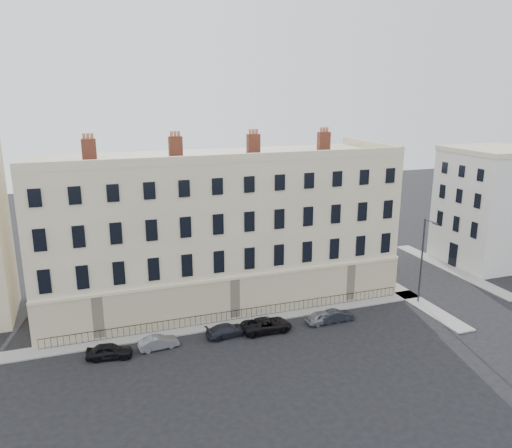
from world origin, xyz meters
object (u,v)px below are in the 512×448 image
at_px(streetlamp, 423,257).
at_px(car_b, 158,342).
at_px(car_f, 336,316).
at_px(car_e, 324,317).
at_px(car_d, 267,325).
at_px(car_c, 227,330).
at_px(car_a, 109,351).

bearing_deg(streetlamp, car_b, 178.71).
bearing_deg(car_f, car_e, 84.20).
xyz_separation_m(car_b, car_f, (16.75, -0.39, 0.00)).
relative_size(car_d, car_f, 1.36).
xyz_separation_m(car_c, streetlamp, (20.75, 0.44, 4.43)).
bearing_deg(car_c, car_e, -99.56).
distance_m(car_c, car_f, 10.60).
xyz_separation_m(car_b, streetlamp, (26.91, 0.62, 4.44)).
bearing_deg(car_e, car_d, 86.01).
bearing_deg(car_d, car_e, -90.28).
distance_m(car_a, streetlamp, 31.26).
height_order(car_b, car_d, car_d).
bearing_deg(car_f, car_a, 88.09).
bearing_deg(car_d, streetlamp, -86.10).
distance_m(car_e, car_f, 1.26).
distance_m(car_b, car_f, 16.75).
relative_size(car_c, car_e, 1.11).
xyz_separation_m(car_c, car_d, (3.62, -0.32, 0.07)).
relative_size(car_b, car_c, 0.86).
distance_m(car_b, car_d, 9.78).
relative_size(car_f, streetlamp, 0.38).
xyz_separation_m(car_a, car_f, (20.77, -0.11, -0.07)).
bearing_deg(car_b, streetlamp, -94.11).
relative_size(car_a, car_b, 1.10).
height_order(car_c, streetlamp, streetlamp).
xyz_separation_m(car_e, car_f, (1.25, -0.09, -0.04)).
relative_size(car_c, streetlamp, 0.43).
height_order(car_a, car_e, car_a).
distance_m(car_a, car_b, 4.04).
relative_size(car_a, car_d, 0.80).
relative_size(car_a, car_f, 1.09).
height_order(car_a, streetlamp, streetlamp).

